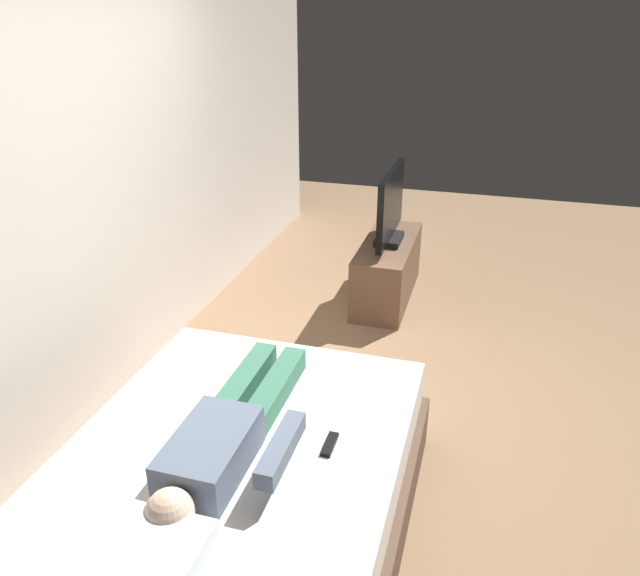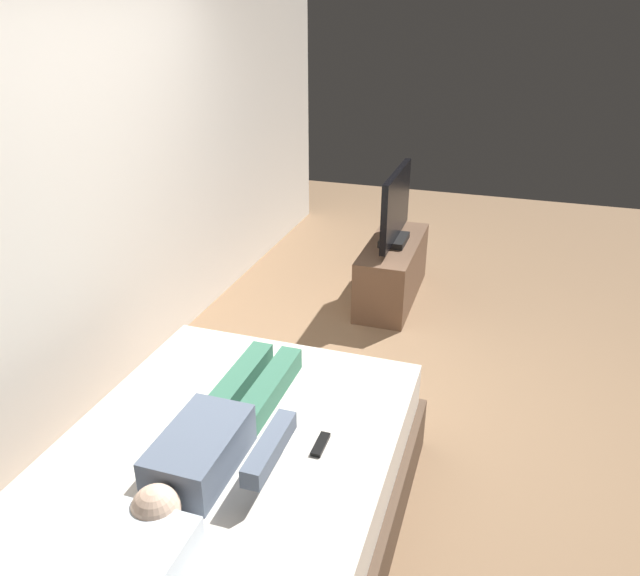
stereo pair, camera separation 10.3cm
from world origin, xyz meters
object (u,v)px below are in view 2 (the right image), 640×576
Objects in this scene: remote at (321,444)px; tv at (396,209)px; bed at (223,502)px; tv_stand at (392,271)px; pillow at (122,572)px; person at (218,433)px.

remote is 0.17× the size of tv.
tv reaches higher than bed.
bed is 2.78m from tv_stand.
tv is at bearing 180.00° from tv_stand.
tv is (3.45, -0.18, 0.18)m from pillow.
person reaches higher than pillow.
tv_stand is 0.53m from tv.
person is 2.76m from tv.
bed is 0.36m from person.
pillow is (-0.67, 0.00, 0.34)m from bed.
pillow is 3.46m from tv.
person reaches higher than tv_stand.
person is 1.15× the size of tv_stand.
bed is 13.23× the size of remote.
tv_stand is at bearing -2.93° from pillow.
person is (0.03, 0.01, 0.36)m from bed.
pillow reaches higher than remote.
bed is 1.58× the size of person.
remote is (0.85, -0.40, -0.05)m from pillow.
pillow is 0.94m from remote.
remote reaches higher than tv_stand.
bed reaches higher than tv_stand.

